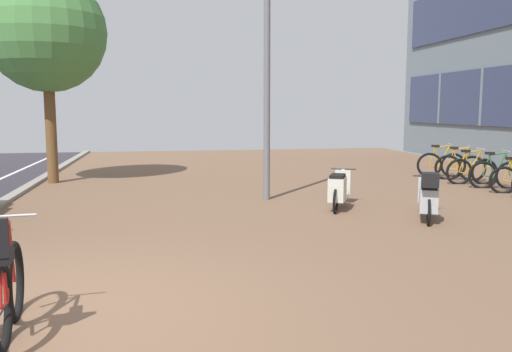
{
  "coord_description": "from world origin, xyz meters",
  "views": [
    {
      "loc": [
        0.84,
        -5.11,
        1.97
      ],
      "look_at": [
        2.33,
        2.93,
        0.92
      ],
      "focal_mm": 36.92,
      "sensor_mm": 36.0,
      "label": 1
    }
  ],
  "objects": [
    {
      "name": "bicycle_rack_08",
      "position": [
        9.08,
        8.17,
        0.35
      ],
      "size": [
        1.23,
        0.71,
        1.0
      ],
      "color": "black",
      "rests_on": "ground"
    },
    {
      "name": "bicycle_rack_07",
      "position": [
        8.93,
        7.37,
        0.34
      ],
      "size": [
        1.37,
        0.48,
        0.98
      ],
      "color": "black",
      "rests_on": "ground"
    },
    {
      "name": "street_tree",
      "position": [
        -1.97,
        9.63,
        3.92
      ],
      "size": [
        3.08,
        3.08,
        5.48
      ],
      "color": "brown",
      "rests_on": "ground"
    },
    {
      "name": "scooter_near",
      "position": [
        5.5,
        3.34,
        0.42
      ],
      "size": [
        0.96,
        1.53,
        0.93
      ],
      "color": "black",
      "rests_on": "ground"
    },
    {
      "name": "bicycle_foreground",
      "position": [
        -0.53,
        -0.36,
        0.41
      ],
      "size": [
        0.64,
        1.46,
        1.14
      ],
      "color": "black",
      "rests_on": "ground"
    },
    {
      "name": "lamp_post",
      "position": [
        3.14,
        6.02,
        3.5
      ],
      "size": [
        0.2,
        0.52,
        6.34
      ],
      "color": "slate",
      "rests_on": "ground"
    },
    {
      "name": "bicycle_rack_06",
      "position": [
        9.09,
        6.57,
        0.34
      ],
      "size": [
        1.33,
        0.52,
        0.98
      ],
      "color": "black",
      "rests_on": "ground"
    },
    {
      "name": "bicycle_rack_09",
      "position": [
        8.97,
        8.97,
        0.35
      ],
      "size": [
        1.35,
        0.56,
        1.0
      ],
      "color": "black",
      "rests_on": "ground"
    },
    {
      "name": "scooter_mid",
      "position": [
        4.31,
        4.68,
        0.38
      ],
      "size": [
        0.91,
        1.54,
        0.76
      ],
      "color": "black",
      "rests_on": "ground"
    },
    {
      "name": "ground",
      "position": [
        1.43,
        0.0,
        -0.02
      ],
      "size": [
        21.0,
        40.0,
        0.13
      ],
      "color": "#251F28"
    }
  ]
}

